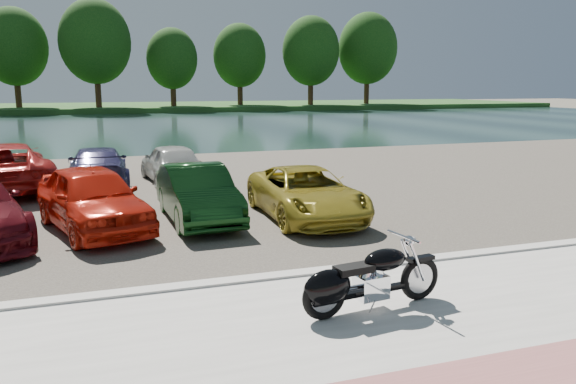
% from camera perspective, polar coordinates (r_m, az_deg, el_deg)
% --- Properties ---
extents(ground, '(200.00, 200.00, 0.00)m').
position_cam_1_polar(ground, '(8.12, 7.00, -13.24)').
color(ground, '#595447').
rests_on(ground, ground).
extents(promenade, '(60.00, 6.00, 0.10)m').
position_cam_1_polar(promenade, '(7.30, 10.53, -15.81)').
color(promenade, '#AAA8A0').
rests_on(promenade, ground).
extents(kerb, '(60.00, 0.30, 0.14)m').
position_cam_1_polar(kerb, '(9.80, 1.91, -8.40)').
color(kerb, '#AAA8A0').
rests_on(kerb, ground).
extents(parking_lot, '(60.00, 18.00, 0.04)m').
position_cam_1_polar(parking_lot, '(18.25, -8.05, 0.41)').
color(parking_lot, '#3E3832').
rests_on(parking_lot, ground).
extents(river, '(120.00, 40.00, 0.00)m').
position_cam_1_polar(river, '(46.89, -14.72, 6.50)').
color(river, '#1B312E').
rests_on(river, ground).
extents(far_bank, '(120.00, 24.00, 0.60)m').
position_cam_1_polar(far_bank, '(78.78, -16.46, 8.27)').
color(far_bank, '#1D4017').
rests_on(far_bank, ground).
extents(far_trees, '(70.25, 10.68, 12.52)m').
position_cam_1_polar(far_trees, '(72.97, -13.03, 13.91)').
color(far_trees, '#3E2316').
rests_on(far_trees, far_bank).
extents(motorcycle, '(2.33, 0.76, 1.05)m').
position_cam_1_polar(motorcycle, '(8.13, 7.45, -8.94)').
color(motorcycle, black).
rests_on(motorcycle, promenade).
extents(car_4, '(2.91, 4.64, 1.47)m').
position_cam_1_polar(car_4, '(13.40, -19.26, -0.61)').
color(car_4, red).
rests_on(car_4, parking_lot).
extents(car_5, '(1.59, 4.14, 1.35)m').
position_cam_1_polar(car_5, '(13.72, -9.19, -0.14)').
color(car_5, black).
rests_on(car_5, parking_lot).
extents(car_6, '(2.13, 4.52, 1.25)m').
position_cam_1_polar(car_6, '(13.84, 1.86, -0.12)').
color(car_6, '#A18E25').
rests_on(car_6, parking_lot).
extents(car_10, '(3.49, 5.79, 1.50)m').
position_cam_1_polar(car_10, '(19.38, -26.81, 2.26)').
color(car_10, '#A7201B').
rests_on(car_10, parking_lot).
extents(car_11, '(1.83, 4.49, 1.30)m').
position_cam_1_polar(car_11, '(19.04, -18.73, 2.42)').
color(car_11, navy).
rests_on(car_11, parking_lot).
extents(car_12, '(1.94, 4.03, 1.33)m').
position_cam_1_polar(car_12, '(19.41, -11.77, 2.95)').
color(car_12, beige).
rests_on(car_12, parking_lot).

